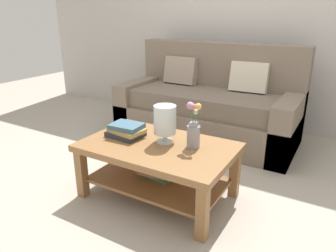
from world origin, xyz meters
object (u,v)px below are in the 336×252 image
(flower_pitcher, at_px, (193,130))
(coffee_table, at_px, (158,159))
(glass_hurricane_vase, at_px, (165,121))
(couch, at_px, (209,107))
(book_stack_main, at_px, (126,131))

(flower_pitcher, bearing_deg, coffee_table, -162.10)
(glass_hurricane_vase, xyz_separation_m, flower_pitcher, (0.23, 0.03, -0.04))
(couch, height_order, glass_hurricane_vase, couch)
(glass_hurricane_vase, bearing_deg, flower_pitcher, 6.33)
(book_stack_main, relative_size, glass_hurricane_vase, 1.04)
(coffee_table, distance_m, glass_hurricane_vase, 0.31)
(book_stack_main, bearing_deg, glass_hurricane_vase, 9.48)
(couch, xyz_separation_m, glass_hurricane_vase, (0.20, -1.32, 0.25))
(couch, distance_m, coffee_table, 1.39)
(coffee_table, bearing_deg, glass_hurricane_vase, 63.81)
(glass_hurricane_vase, height_order, flower_pitcher, flower_pitcher)
(coffee_table, xyz_separation_m, glass_hurricane_vase, (0.03, 0.06, 0.30))
(coffee_table, bearing_deg, book_stack_main, 179.59)
(couch, height_order, book_stack_main, couch)
(couch, distance_m, glass_hurricane_vase, 1.36)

